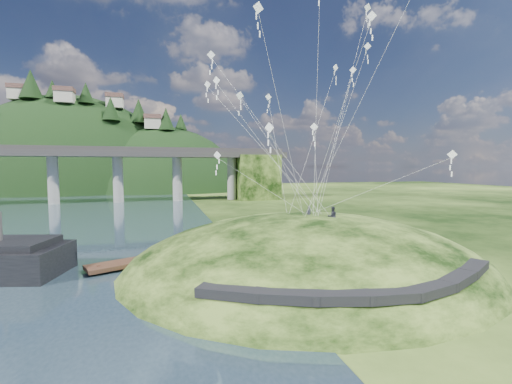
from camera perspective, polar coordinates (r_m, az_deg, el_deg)
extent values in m
plane|color=black|center=(30.08, -4.41, -14.41)|extent=(320.00, 320.00, 0.00)
ellipsoid|color=black|center=(34.69, 8.44, -14.49)|extent=(36.00, 32.00, 13.00)
cube|color=black|center=(21.73, -4.22, -16.21)|extent=(4.32, 3.62, 0.71)
cube|color=black|center=(21.00, 5.13, -16.78)|extent=(4.10, 2.97, 0.61)
cube|color=black|center=(21.36, 14.00, -16.54)|extent=(3.85, 2.37, 0.62)
cube|color=black|center=(22.59, 21.48, -15.66)|extent=(3.62, 1.83, 0.66)
cube|color=black|center=(24.57, 26.96, -14.17)|extent=(3.82, 2.27, 0.68)
cube|color=black|center=(27.21, 30.35, -12.29)|extent=(4.11, 2.97, 0.71)
cube|color=black|center=(30.35, 32.23, -10.63)|extent=(4.26, 3.43, 0.66)
cylinder|color=gray|center=(101.55, -30.74, 1.89)|extent=(2.60, 2.60, 13.00)
cylinder|color=gray|center=(98.64, -22.01, 2.12)|extent=(2.60, 2.60, 13.00)
cylinder|color=gray|center=(98.12, -12.97, 2.31)|extent=(2.60, 2.60, 13.00)
cylinder|color=gray|center=(100.03, -4.06, 2.45)|extent=(2.60, 2.60, 13.00)
cube|color=black|center=(101.80, 0.08, 2.49)|extent=(12.00, 11.00, 13.00)
ellipsoid|color=black|center=(158.56, -28.09, -1.91)|extent=(96.00, 68.00, 88.00)
ellipsoid|color=black|center=(147.28, -15.29, -3.56)|extent=(76.00, 56.00, 72.00)
cone|color=black|center=(152.26, -33.41, 14.77)|extent=(8.01, 8.01, 10.54)
cone|color=black|center=(149.57, -30.82, 14.55)|extent=(4.97, 4.97, 6.54)
cone|color=black|center=(144.94, -26.50, 14.56)|extent=(5.83, 5.83, 7.67)
cone|color=black|center=(137.72, -23.06, 12.66)|extent=(6.47, 6.47, 8.51)
cone|color=black|center=(143.81, -18.96, 12.66)|extent=(7.13, 7.13, 9.38)
cone|color=black|center=(138.23, -14.78, 11.69)|extent=(6.56, 6.56, 8.63)
cone|color=black|center=(143.98, -12.42, 11.35)|extent=(4.88, 4.88, 6.42)
cube|color=beige|center=(156.38, -34.81, 13.20)|extent=(6.00, 5.00, 4.00)
cube|color=brown|center=(156.86, -34.86, 14.17)|extent=(6.40, 5.40, 1.60)
cube|color=beige|center=(143.88, -29.28, 13.58)|extent=(6.00, 5.00, 4.00)
cube|color=brown|center=(144.37, -29.32, 14.63)|extent=(6.40, 5.40, 1.60)
cube|color=beige|center=(146.98, -22.46, 13.55)|extent=(6.00, 5.00, 4.00)
cube|color=brown|center=(147.46, -22.49, 14.58)|extent=(6.40, 5.40, 1.60)
cube|color=beige|center=(138.95, -16.82, 10.78)|extent=(6.00, 5.00, 4.00)
cube|color=brown|center=(139.29, -16.84, 11.89)|extent=(6.40, 5.40, 1.60)
cube|color=black|center=(36.97, -35.42, -7.01)|extent=(7.04, 6.31, 0.60)
cylinder|color=#2D2B2B|center=(37.32, -36.79, -4.94)|extent=(0.24, 0.24, 3.00)
cube|color=#372116|center=(36.74, -14.94, -10.30)|extent=(14.57, 8.18, 0.37)
cylinder|color=#372116|center=(34.76, -24.75, -11.85)|extent=(0.32, 0.32, 1.06)
cylinder|color=#372116|center=(35.66, -19.69, -11.30)|extent=(0.32, 0.32, 1.06)
cylinder|color=#372116|center=(36.81, -14.93, -10.70)|extent=(0.32, 0.32, 1.06)
cylinder|color=#372116|center=(38.19, -10.50, -10.08)|extent=(0.32, 0.32, 1.06)
cylinder|color=#372116|center=(39.79, -6.42, -9.46)|extent=(0.32, 0.32, 1.06)
imported|color=#252531|center=(33.47, 8.78, -2.34)|extent=(0.66, 0.51, 1.61)
imported|color=#252531|center=(32.85, 12.64, -2.36)|extent=(1.01, 0.84, 1.91)
cube|color=white|center=(40.17, 13.12, 19.54)|extent=(0.73, 0.31, 0.76)
cube|color=white|center=(40.03, 13.11, 18.79)|extent=(0.10, 0.07, 0.45)
cube|color=white|center=(39.89, 13.10, 18.04)|extent=(0.10, 0.07, 0.45)
cube|color=white|center=(39.76, 13.08, 17.27)|extent=(0.10, 0.07, 0.45)
cube|color=white|center=(29.91, 18.72, 26.03)|extent=(0.62, 0.45, 0.71)
cube|color=white|center=(29.73, 18.70, 25.11)|extent=(0.09, 0.05, 0.42)
cube|color=white|center=(29.54, 18.67, 24.17)|extent=(0.09, 0.05, 0.42)
cube|color=white|center=(29.37, 18.65, 23.23)|extent=(0.09, 0.05, 0.42)
cube|color=white|center=(37.41, 9.66, 10.66)|extent=(0.76, 0.48, 0.85)
cube|color=white|center=(37.34, 9.65, 9.73)|extent=(0.11, 0.06, 0.50)
cube|color=white|center=(37.29, 9.64, 8.80)|extent=(0.11, 0.06, 0.50)
cube|color=white|center=(37.25, 9.63, 7.87)|extent=(0.11, 0.06, 0.50)
cube|color=white|center=(38.48, -8.10, 17.32)|extent=(0.62, 0.53, 0.75)
cube|color=white|center=(38.36, -8.09, 16.52)|extent=(0.10, 0.06, 0.45)
cube|color=white|center=(38.24, -8.09, 15.71)|extent=(0.10, 0.06, 0.45)
cube|color=white|center=(38.14, -8.08, 14.90)|extent=(0.10, 0.06, 0.45)
cube|color=white|center=(36.27, -2.72, 15.76)|extent=(0.82, 0.28, 0.83)
cube|color=white|center=(36.16, -2.71, 14.83)|extent=(0.10, 0.08, 0.49)
cube|color=white|center=(36.05, -2.71, 13.89)|extent=(0.10, 0.08, 0.49)
cube|color=white|center=(35.96, -2.71, 12.95)|extent=(0.10, 0.08, 0.49)
cube|color=white|center=(43.45, 18.12, 27.18)|extent=(0.86, 0.31, 0.82)
cube|color=white|center=(43.22, 18.09, 26.44)|extent=(0.11, 0.06, 0.50)
cube|color=white|center=(42.99, 18.07, 25.70)|extent=(0.11, 0.06, 0.50)
cube|color=white|center=(42.77, 18.05, 24.94)|extent=(0.11, 0.06, 0.50)
cube|color=white|center=(33.89, -6.61, 17.97)|extent=(0.60, 0.50, 0.74)
cube|color=white|center=(33.77, -6.60, 17.10)|extent=(0.10, 0.06, 0.43)
cube|color=white|center=(33.65, -6.60, 16.22)|extent=(0.10, 0.06, 0.43)
cube|color=white|center=(33.55, -6.59, 15.33)|extent=(0.10, 0.06, 0.43)
cube|color=white|center=(39.18, 18.09, 22.10)|extent=(0.64, 0.39, 0.70)
cube|color=white|center=(39.02, 18.08, 21.39)|extent=(0.09, 0.04, 0.42)
cube|color=white|center=(38.87, 18.06, 20.67)|extent=(0.09, 0.04, 0.42)
cube|color=white|center=(38.73, 18.04, 19.95)|extent=(0.09, 0.04, 0.42)
cube|color=white|center=(29.06, 0.37, 28.37)|extent=(0.87, 0.25, 0.88)
cube|color=white|center=(28.81, 0.37, 27.24)|extent=(0.11, 0.07, 0.51)
cube|color=white|center=(28.57, 0.37, 26.09)|extent=(0.11, 0.07, 0.51)
cube|color=white|center=(28.35, 0.37, 24.92)|extent=(0.11, 0.07, 0.51)
cube|color=white|center=(34.65, 10.57, 28.59)|extent=(0.11, 0.03, 0.48)
cube|color=white|center=(38.96, 15.87, 19.00)|extent=(0.57, 0.46, 0.69)
cube|color=white|center=(38.84, 15.85, 18.29)|extent=(0.09, 0.06, 0.40)
cube|color=white|center=(38.72, 15.83, 17.58)|extent=(0.09, 0.06, 0.40)
cube|color=white|center=(38.61, 15.82, 16.87)|extent=(0.09, 0.06, 0.40)
cube|color=white|center=(37.52, -7.50, 21.71)|extent=(0.83, 0.25, 0.84)
cube|color=white|center=(37.35, -7.49, 20.84)|extent=(0.11, 0.03, 0.49)
cube|color=white|center=(37.18, -7.48, 19.96)|extent=(0.11, 0.03, 0.49)
cube|color=white|center=(37.03, -7.47, 19.08)|extent=(0.11, 0.03, 0.49)
cube|color=white|center=(38.14, 2.08, 15.55)|extent=(0.71, 0.15, 0.71)
cube|color=white|center=(38.05, 2.08, 14.81)|extent=(0.09, 0.04, 0.41)
cube|color=white|center=(37.96, 2.08, 14.07)|extent=(0.09, 0.04, 0.41)
cube|color=white|center=(37.87, 2.07, 13.32)|extent=(0.09, 0.04, 0.41)
cube|color=white|center=(30.42, -6.47, 6.11)|extent=(0.62, 0.45, 0.70)
cube|color=white|center=(30.41, -6.46, 5.14)|extent=(0.10, 0.05, 0.42)
cube|color=white|center=(30.40, -6.45, 4.17)|extent=(0.10, 0.05, 0.42)
cube|color=white|center=(30.41, -6.45, 3.20)|extent=(0.10, 0.05, 0.42)
cube|color=white|center=(29.26, 2.24, 10.68)|extent=(0.64, 0.67, 0.87)
cube|color=white|center=(29.20, 2.24, 9.46)|extent=(0.11, 0.08, 0.51)
cube|color=white|center=(29.15, 2.23, 8.23)|extent=(0.11, 0.08, 0.51)
cube|color=white|center=(29.11, 2.23, 7.01)|extent=(0.11, 0.08, 0.51)
cube|color=white|center=(32.85, 29.90, 5.45)|extent=(0.61, 0.54, 0.76)
cube|color=white|center=(32.84, 29.86, 4.49)|extent=(0.10, 0.06, 0.45)
cube|color=white|center=(32.84, 29.83, 3.54)|extent=(0.10, 0.06, 0.45)
cube|color=white|center=(32.84, 29.79, 2.59)|extent=(0.10, 0.06, 0.45)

